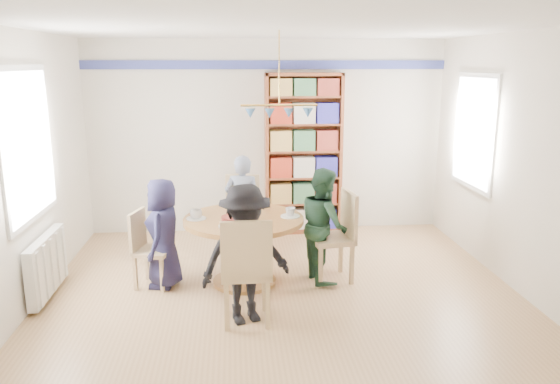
{
  "coord_description": "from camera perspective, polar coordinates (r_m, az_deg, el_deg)",
  "views": [
    {
      "loc": [
        -0.49,
        -5.17,
        2.38
      ],
      "look_at": [
        0.0,
        0.4,
        1.05
      ],
      "focal_mm": 35.0,
      "sensor_mm": 36.0,
      "label": 1
    }
  ],
  "objects": [
    {
      "name": "chair_left",
      "position": [
        6.08,
        -13.75,
        -5.41
      ],
      "size": [
        0.46,
        0.46,
        0.84
      ],
      "color": "tan",
      "rests_on": "ground"
    },
    {
      "name": "person_near",
      "position": [
        5.05,
        -3.63,
        -6.54
      ],
      "size": [
        0.97,
        0.75,
        1.32
      ],
      "primitive_type": "imported",
      "rotation": [
        0.0,
        0.0,
        0.35
      ],
      "color": "black",
      "rests_on": "ground"
    },
    {
      "name": "person_right",
      "position": [
        6.05,
        4.58,
        -3.42
      ],
      "size": [
        0.58,
        0.69,
        1.27
      ],
      "primitive_type": "imported",
      "rotation": [
        0.0,
        0.0,
        1.74
      ],
      "color": "#1C3927",
      "rests_on": "ground"
    },
    {
      "name": "ground",
      "position": [
        5.71,
        0.36,
        -11.24
      ],
      "size": [
        5.0,
        5.0,
        0.0
      ],
      "primitive_type": "plane",
      "color": "tan"
    },
    {
      "name": "person_far",
      "position": [
        6.84,
        -3.9,
        -1.41
      ],
      "size": [
        0.53,
        0.42,
        1.28
      ],
      "primitive_type": "imported",
      "rotation": [
        0.0,
        0.0,
        2.88
      ],
      "color": "gray",
      "rests_on": "ground"
    },
    {
      "name": "tableware",
      "position": [
        5.9,
        -4.1,
        -1.97
      ],
      "size": [
        1.22,
        1.22,
        0.32
      ],
      "color": "white",
      "rests_on": "dining_table"
    },
    {
      "name": "room_shell",
      "position": [
        6.09,
        -2.84,
        6.46
      ],
      "size": [
        5.0,
        5.0,
        5.0
      ],
      "color": "white",
      "rests_on": "ground"
    },
    {
      "name": "dining_table",
      "position": [
        5.95,
        -3.8,
        -4.48
      ],
      "size": [
        1.3,
        1.3,
        0.75
      ],
      "color": "olive",
      "rests_on": "ground"
    },
    {
      "name": "person_left",
      "position": [
        6.0,
        -12.08,
        -4.22
      ],
      "size": [
        0.46,
        0.63,
        1.19
      ],
      "primitive_type": "imported",
      "rotation": [
        0.0,
        0.0,
        -1.73
      ],
      "color": "#191834",
      "rests_on": "ground"
    },
    {
      "name": "bookshelf",
      "position": [
        7.68,
        2.44,
        3.82
      ],
      "size": [
        1.07,
        0.32,
        2.25
      ],
      "color": "brown",
      "rests_on": "ground"
    },
    {
      "name": "radiator",
      "position": [
        6.15,
        -23.16,
        -7.04
      ],
      "size": [
        0.12,
        1.0,
        0.6
      ],
      "color": "silver",
      "rests_on": "ground"
    },
    {
      "name": "chair_right",
      "position": [
        6.09,
        6.16,
        -4.17
      ],
      "size": [
        0.51,
        0.51,
        1.0
      ],
      "color": "tan",
      "rests_on": "ground"
    },
    {
      "name": "chair_far",
      "position": [
        6.97,
        -4.02,
        -1.92
      ],
      "size": [
        0.5,
        0.5,
        0.99
      ],
      "color": "tan",
      "rests_on": "ground"
    },
    {
      "name": "chair_near",
      "position": [
        5.01,
        -3.56,
        -7.8
      ],
      "size": [
        0.47,
        0.47,
        1.04
      ],
      "color": "tan",
      "rests_on": "ground"
    }
  ]
}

